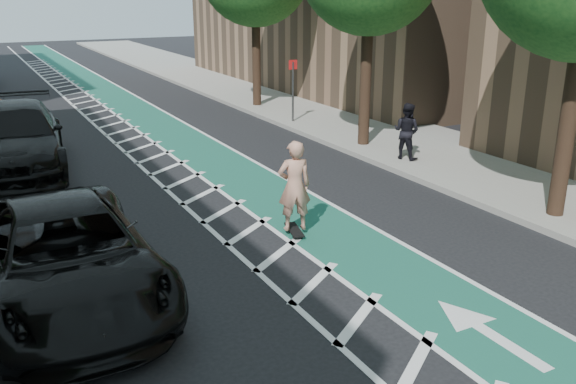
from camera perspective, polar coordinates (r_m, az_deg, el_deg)
ground at (r=10.36m, az=-4.84°, el=-10.27°), size 120.00×120.00×0.00m
bike_lane at (r=20.14m, az=-8.38°, el=3.92°), size 2.00×90.00×0.01m
buffer_strip at (r=19.70m, az=-12.48°, el=3.36°), size 1.40×90.00×0.01m
sidewalk_right at (r=23.06m, az=7.03°, el=5.99°), size 5.00×90.00×0.15m
curb_right at (r=21.77m, az=1.70°, el=5.40°), size 0.12×90.00×0.16m
sign_post at (r=23.51m, az=0.46°, el=9.53°), size 0.35×0.08×2.47m
skateboard at (r=13.03m, az=0.58°, el=-3.56°), size 0.44×0.88×0.11m
skateboarder at (r=12.69m, az=0.60°, el=0.58°), size 0.80×0.62×1.93m
suv_near at (r=10.71m, az=-19.98°, el=-5.61°), size 2.70×5.82×1.61m
suv_far at (r=19.15m, az=-24.21°, el=4.62°), size 3.30×6.69×1.87m
pedestrian at (r=18.47m, az=11.03°, el=5.61°), size 0.91×1.00×1.68m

